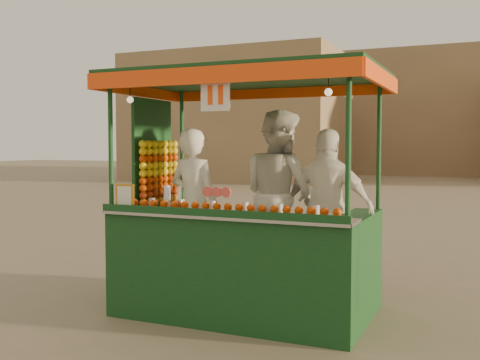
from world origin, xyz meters
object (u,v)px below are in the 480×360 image
at_px(vendor_left, 194,204).
at_px(vendor_right, 328,208).
at_px(juice_cart, 238,236).
at_px(vendor_middle, 279,195).

xyz_separation_m(vendor_left, vendor_right, (1.35, 0.26, -0.00)).
height_order(juice_cart, vendor_right, juice_cart).
relative_size(vendor_left, vendor_right, 1.01).
relative_size(vendor_left, vendor_middle, 0.89).
xyz_separation_m(juice_cart, vendor_middle, (0.29, 0.39, 0.39)).
distance_m(vendor_left, vendor_right, 1.37).
distance_m(vendor_left, vendor_middle, 0.89).
distance_m(vendor_middle, vendor_right, 0.54).
relative_size(juice_cart, vendor_right, 1.68).
height_order(juice_cart, vendor_left, juice_cart).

